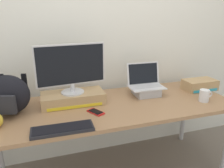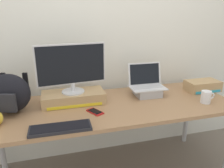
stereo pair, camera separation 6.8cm
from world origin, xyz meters
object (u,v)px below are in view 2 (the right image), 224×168
Objects in this scene: open_laptop at (147,89)px; cell_phone at (95,112)px; toner_box_yellow at (73,97)px; external_keyboard at (61,128)px; toner_box_cyan at (202,86)px; messenger_backpack at (9,93)px; desktop_monitor at (72,67)px; coffee_mug at (206,97)px.

open_laptop is 2.09× the size of cell_phone.
toner_box_yellow reaches higher than cell_phone.
toner_box_cyan is (1.38, 0.40, 0.04)m from external_keyboard.
messenger_backpack is at bearing 134.97° from cell_phone.
desktop_monitor is at bearing -81.25° from toner_box_yellow.
desktop_monitor is 0.41m from cell_phone.
toner_box_cyan is at bearing -1.64° from toner_box_yellow.
coffee_mug is at bearing -22.11° from desktop_monitor.
open_laptop is 0.92m from external_keyboard.
coffee_mug is at bearing -35.56° from open_laptop.
toner_box_cyan is at bearing -8.00° from desktop_monitor.
open_laptop is at bearing 176.50° from toner_box_cyan.
desktop_monitor is at bearing 74.24° from external_keyboard.
open_laptop is (0.68, 0.00, -0.25)m from desktop_monitor.
desktop_monitor is at bearing 91.78° from cell_phone.
open_laptop is at bearing -6.37° from desktop_monitor.
toner_box_yellow is 4.16× the size of coffee_mug.
coffee_mug is (1.57, -0.25, -0.10)m from messenger_backpack.
coffee_mug is 0.32m from toner_box_cyan.
external_keyboard is at bearing -113.35° from desktop_monitor.
toner_box_cyan is (1.73, 0.02, -0.10)m from messenger_backpack.
messenger_backpack is at bearing 170.77° from coffee_mug.
toner_box_yellow is 0.92× the size of desktop_monitor.
toner_box_yellow reaches higher than external_keyboard.
toner_box_cyan is (1.25, -0.04, 0.00)m from toner_box_yellow.
messenger_backpack reaches higher than external_keyboard.
toner_box_yellow is at bearing 164.25° from coffee_mug.
external_keyboard is 0.33m from cell_phone.
toner_box_cyan is at bearing -2.24° from open_laptop.
messenger_backpack is 1.13× the size of toner_box_cyan.
toner_box_cyan is at bearing 17.26° from external_keyboard.
external_keyboard is 2.63× the size of cell_phone.
desktop_monitor is 0.54m from external_keyboard.
coffee_mug is (1.21, 0.13, 0.04)m from external_keyboard.
coffee_mug reaches higher than toner_box_yellow.
cell_phone is 0.48× the size of toner_box_cyan.
desktop_monitor reaches higher than open_laptop.
external_keyboard is (-0.81, -0.43, -0.05)m from open_laptop.
open_laptop is (0.68, -0.00, 0.01)m from toner_box_yellow.
desktop_monitor is 0.51m from messenger_backpack.
open_laptop is at bearing -0.05° from toner_box_yellow.
desktop_monitor reaches higher than toner_box_yellow.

